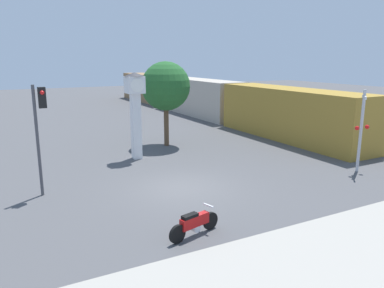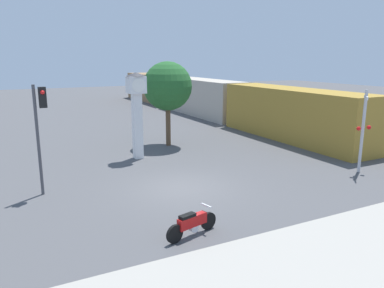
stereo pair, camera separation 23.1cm
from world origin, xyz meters
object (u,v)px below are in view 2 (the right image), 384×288
at_px(railroad_crossing_signal, 363,128).
at_px(street_tree, 168,86).
at_px(clock_tower, 137,102).
at_px(traffic_light, 40,120).
at_px(freight_train, 202,97).
at_px(motorcycle, 192,223).

distance_m(railroad_crossing_signal, street_tree, 11.23).
relative_size(clock_tower, traffic_light, 1.06).
bearing_deg(traffic_light, clock_tower, 35.15).
bearing_deg(freight_train, traffic_light, -134.15).
xyz_separation_m(freight_train, traffic_light, (-16.14, -16.62, 1.31)).
height_order(motorcycle, clock_tower, clock_tower).
xyz_separation_m(motorcycle, clock_tower, (1.57, 9.59, 2.65)).
bearing_deg(freight_train, street_tree, -127.26).
relative_size(traffic_light, railroad_crossing_signal, 1.11).
bearing_deg(street_tree, railroad_crossing_signal, -57.94).
xyz_separation_m(clock_tower, street_tree, (2.73, 2.13, 0.62)).
xyz_separation_m(freight_train, railroad_crossing_signal, (-2.37, -20.31, 0.45)).
height_order(motorcycle, railroad_crossing_signal, railroad_crossing_signal).
distance_m(freight_train, railroad_crossing_signal, 20.45).
bearing_deg(street_tree, motorcycle, -110.14).
distance_m(freight_train, street_tree, 13.81).
bearing_deg(clock_tower, freight_train, 49.78).
xyz_separation_m(motorcycle, railroad_crossing_signal, (10.20, 2.29, 1.73)).
height_order(clock_tower, freight_train, clock_tower).
height_order(traffic_light, street_tree, street_tree).
height_order(freight_train, street_tree, street_tree).
bearing_deg(traffic_light, street_tree, 36.15).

